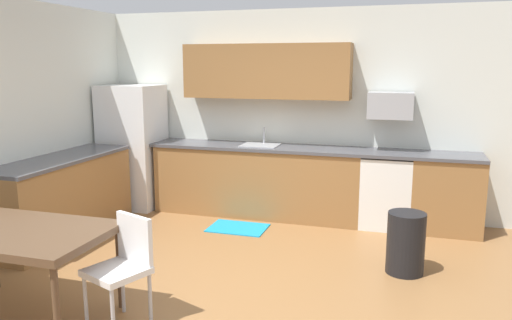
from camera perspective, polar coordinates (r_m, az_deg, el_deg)
The scene contains 17 objects.
ground_plane at distance 4.69m, azimuth -3.68°, elevation -14.34°, with size 12.00×12.00×0.00m, color olive.
wall_back at distance 6.82m, azimuth 4.06°, elevation 5.37°, with size 5.80×0.10×2.70m, color silver.
cabinet_run_back at distance 6.72m, azimuth 0.14°, elevation -2.45°, with size 2.74×0.60×0.90m, color olive.
cabinet_run_back_right at distance 6.47m, azimuth 20.76°, elevation -3.69°, with size 0.81×0.60×0.90m, color olive.
cabinet_run_left at distance 6.29m, azimuth -21.09°, elevation -4.11°, with size 0.60×2.00×0.90m, color olive.
countertop_back at distance 6.53m, azimuth 3.32°, elevation 1.34°, with size 4.80×0.64×0.04m, color #4C4C51.
countertop_left at distance 6.20m, azimuth -21.38°, elevation 0.10°, with size 0.64×2.00×0.04m, color #4C4C51.
upper_cabinets_back at distance 6.65m, azimuth 1.13°, elevation 10.01°, with size 2.20×0.34×0.70m, color olive.
refrigerator at distance 7.29m, azimuth -13.73°, elevation 1.51°, with size 0.76×0.70×1.71m, color white.
oven_range at distance 6.45m, azimuth 14.52°, elevation -3.32°, with size 0.60×0.60×0.91m.
microwave at distance 6.39m, azimuth 15.00°, elevation 5.99°, with size 0.54×0.36×0.32m, color #9EA0A5.
sink_basin at distance 6.63m, azimuth 0.49°, elevation 1.14°, with size 0.48×0.40×0.14m, color #A5A8AD.
sink_faucet at distance 6.77m, azimuth 0.92°, elevation 2.72°, with size 0.02×0.02×0.24m, color #B2B5BA.
dining_table at distance 4.34m, azimuth -25.41°, elevation -7.85°, with size 1.40×0.90×0.74m.
chair_near_table at distance 4.04m, azimuth -14.73°, elevation -11.10°, with size 0.52×0.52×0.85m.
trash_bin at distance 5.11m, azimuth 16.59°, elevation -8.99°, with size 0.36×0.36×0.60m, color black.
floor_mat at distance 6.26m, azimuth -2.06°, elevation -7.68°, with size 0.70×0.50×0.01m, color #198CBF.
Camera 1 is at (1.51, -3.97, 1.99)m, focal length 35.34 mm.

